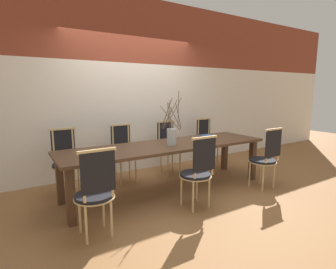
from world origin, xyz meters
TOP-DOWN VIEW (x-y plane):
  - ground_plane at (0.00, 0.00)m, footprint 16.00×16.00m
  - wall_rear at (0.00, 1.27)m, footprint 12.00×0.06m
  - dining_table at (0.00, 0.00)m, footprint 3.22×0.89m
  - chair_near_leftend at (-1.33, -0.74)m, footprint 0.42×0.42m
  - chair_near_left at (-0.01, -0.74)m, footprint 0.42×0.42m
  - chair_near_center at (1.32, -0.74)m, footprint 0.42×0.42m
  - chair_far_leftend at (-1.34, 0.74)m, footprint 0.42×0.42m
  - chair_far_left at (-0.42, 0.74)m, footprint 0.42×0.42m
  - chair_far_center at (0.48, 0.74)m, footprint 0.42×0.42m
  - chair_far_right at (1.39, 0.74)m, footprint 0.42×0.42m
  - vase_centerpiece at (0.01, -0.07)m, footprint 0.39×0.39m
  - book_stack at (0.85, 0.08)m, footprint 0.26×0.21m

SIDE VIEW (x-z plane):
  - ground_plane at x=0.00m, z-range 0.00..0.00m
  - chair_near_leftend at x=-1.33m, z-range 0.03..1.00m
  - chair_near_left at x=-0.01m, z-range 0.03..1.00m
  - chair_near_center at x=1.32m, z-range 0.03..1.00m
  - chair_far_leftend at x=-1.34m, z-range 0.03..1.00m
  - chair_far_left at x=-0.42m, z-range 0.03..1.00m
  - chair_far_center at x=0.48m, z-range 0.03..1.00m
  - chair_far_right at x=1.39m, z-range 0.03..1.00m
  - dining_table at x=0.00m, z-range 0.28..1.01m
  - book_stack at x=0.85m, z-range 0.72..0.78m
  - vase_centerpiece at x=0.01m, z-range 0.47..1.26m
  - wall_rear at x=0.00m, z-range 0.00..3.20m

